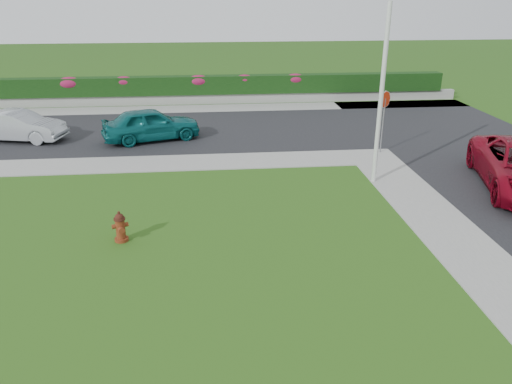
{
  "coord_description": "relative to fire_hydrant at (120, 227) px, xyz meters",
  "views": [
    {
      "loc": [
        0.09,
        -10.64,
        6.63
      ],
      "look_at": [
        1.45,
        3.37,
        0.9
      ],
      "focal_mm": 35.0,
      "sensor_mm": 36.0,
      "label": 1
    }
  ],
  "objects": [
    {
      "name": "street_far",
      "position": [
        -2.51,
        11.73,
        -0.41
      ],
      "size": [
        26.0,
        8.0,
        0.04
      ],
      "primitive_type": "cube",
      "color": "black",
      "rests_on": "ground"
    },
    {
      "name": "utility_pole",
      "position": [
        8.59,
        3.88,
        2.72
      ],
      "size": [
        0.16,
        0.16,
        6.29
      ],
      "primitive_type": "cylinder",
      "color": "silver",
      "rests_on": "ground"
    },
    {
      "name": "flower_clump_d",
      "position": [
        2.05,
        18.23,
        1.0
      ],
      "size": [
        1.36,
        0.88,
        0.68
      ],
      "primitive_type": "ellipsoid",
      "color": "#AB1D49",
      "rests_on": "hedge"
    },
    {
      "name": "stop_sign",
      "position": [
        10.0,
        7.31,
        1.6
      ],
      "size": [
        0.6,
        0.46,
        2.71
      ],
      "rotation": [
        0.0,
        0.0,
        0.25
      ],
      "color": "slate",
      "rests_on": "ground"
    },
    {
      "name": "fire_hydrant",
      "position": [
        0.0,
        0.0,
        0.0
      ],
      "size": [
        0.47,
        0.45,
        0.9
      ],
      "rotation": [
        0.0,
        0.0,
        0.33
      ],
      "color": "#59260D",
      "rests_on": "ground"
    },
    {
      "name": "flower_clump_e",
      "position": [
        4.89,
        18.23,
        1.05
      ],
      "size": [
        1.13,
        0.73,
        0.57
      ],
      "primitive_type": "ellipsoid",
      "color": "#AB1D49",
      "rests_on": "hedge"
    },
    {
      "name": "flower_clump_f",
      "position": [
        8.06,
        18.23,
        1.02
      ],
      "size": [
        1.29,
        0.83,
        0.64
      ],
      "primitive_type": "ellipsoid",
      "color": "#AB1D49",
      "rests_on": "hedge"
    },
    {
      "name": "sedan_silver",
      "position": [
        -6.24,
        10.69,
        0.31
      ],
      "size": [
        4.46,
        2.37,
        1.4
      ],
      "primitive_type": "imported",
      "rotation": [
        0.0,
        0.0,
        1.35
      ],
      "color": "#AFB3B7",
      "rests_on": "street_far"
    },
    {
      "name": "hedge",
      "position": [
        1.49,
        18.33,
        0.72
      ],
      "size": [
        32.0,
        0.9,
        1.1
      ],
      "primitive_type": "cube",
      "color": "black",
      "rests_on": "retaining_wall"
    },
    {
      "name": "retaining_wall",
      "position": [
        1.49,
        18.23,
        -0.13
      ],
      "size": [
        34.0,
        0.4,
        0.6
      ],
      "primitive_type": "cube",
      "color": "gray",
      "rests_on": "ground"
    },
    {
      "name": "curb_corner",
      "position": [
        9.49,
        6.73,
        -0.41
      ],
      "size": [
        2.0,
        2.0,
        0.04
      ],
      "primitive_type": "cube",
      "color": "gray",
      "rests_on": "ground"
    },
    {
      "name": "sidewalk_beyond",
      "position": [
        1.49,
        16.73,
        -0.41
      ],
      "size": [
        34.0,
        2.0,
        0.04
      ],
      "primitive_type": "cube",
      "color": "gray",
      "rests_on": "ground"
    },
    {
      "name": "sidewalk_far",
      "position": [
        -3.51,
        6.73,
        -0.41
      ],
      "size": [
        24.0,
        2.0,
        0.04
      ],
      "primitive_type": "cube",
      "color": "gray",
      "rests_on": "ground"
    },
    {
      "name": "sedan_teal",
      "position": [
        -0.1,
        10.18,
        0.37
      ],
      "size": [
        4.8,
        3.08,
        1.52
      ],
      "primitive_type": "imported",
      "rotation": [
        0.0,
        0.0,
        1.88
      ],
      "color": "#0C5B5C",
      "rests_on": "street_far"
    },
    {
      "name": "ground",
      "position": [
        2.49,
        -2.27,
        -0.43
      ],
      "size": [
        120.0,
        120.0,
        0.0
      ],
      "primitive_type": "plane",
      "color": "black",
      "rests_on": "ground"
    },
    {
      "name": "flower_clump_c",
      "position": [
        -2.44,
        18.23,
        1.03
      ],
      "size": [
        1.22,
        0.78,
        0.61
      ],
      "primitive_type": "ellipsoid",
      "color": "#AB1D49",
      "rests_on": "hedge"
    },
    {
      "name": "flower_clump_b",
      "position": [
        -5.67,
        18.23,
        0.99
      ],
      "size": [
        1.44,
        0.93,
        0.72
      ],
      "primitive_type": "ellipsoid",
      "color": "#AB1D49",
      "rests_on": "hedge"
    }
  ]
}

